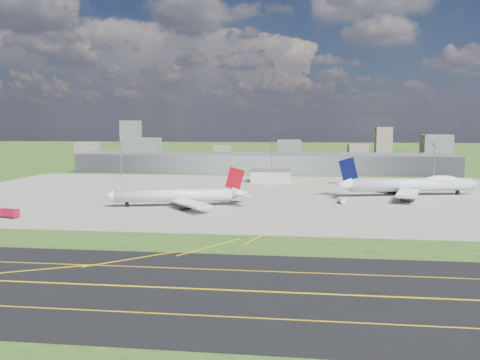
# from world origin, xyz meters

# --- Properties ---
(ground) EXTENTS (1400.00, 1400.00, 0.00)m
(ground) POSITION_xyz_m (0.00, 150.00, 0.00)
(ground) COLOR #2F4A17
(ground) RESTS_ON ground
(taxiway) EXTENTS (1400.00, 60.00, 0.06)m
(taxiway) POSITION_xyz_m (0.00, -110.00, 0.03)
(taxiway) COLOR black
(taxiway) RESTS_ON ground
(apron) EXTENTS (360.00, 190.00, 0.08)m
(apron) POSITION_xyz_m (10.00, 40.00, 0.04)
(apron) COLOR gray
(apron) RESTS_ON ground
(terminal) EXTENTS (300.00, 42.00, 15.00)m
(terminal) POSITION_xyz_m (0.00, 165.00, 7.50)
(terminal) COLOR gray
(terminal) RESTS_ON ground
(ops_building) EXTENTS (26.00, 16.00, 8.00)m
(ops_building) POSITION_xyz_m (10.00, 100.00, 4.00)
(ops_building) COLOR silver
(ops_building) RESTS_ON ground
(mast_west) EXTENTS (3.50, 2.00, 25.90)m
(mast_west) POSITION_xyz_m (-100.00, 115.00, 17.71)
(mast_west) COLOR gray
(mast_west) RESTS_ON ground
(mast_center) EXTENTS (3.50, 2.00, 25.90)m
(mast_center) POSITION_xyz_m (10.00, 115.00, 17.71)
(mast_center) COLOR gray
(mast_center) RESTS_ON ground
(mast_east) EXTENTS (3.50, 2.00, 25.90)m
(mast_east) POSITION_xyz_m (120.00, 115.00, 17.71)
(mast_east) COLOR gray
(mast_east) RESTS_ON ground
(airliner_red_twin) EXTENTS (66.90, 51.40, 18.49)m
(airliner_red_twin) POSITION_xyz_m (-27.86, -0.43, 4.93)
(airliner_red_twin) COLOR silver
(airliner_red_twin) RESTS_ON ground
(airliner_blue_quad) EXTENTS (80.62, 62.24, 21.28)m
(airliner_blue_quad) POSITION_xyz_m (88.60, 46.19, 5.91)
(airliner_blue_quad) COLOR silver
(airliner_blue_quad) RESTS_ON ground
(fire_truck) EXTENTS (8.54, 4.72, 3.58)m
(fire_truck) POSITION_xyz_m (-90.74, -36.04, 1.78)
(fire_truck) COLOR #A80C25
(fire_truck) RESTS_ON ground
(tug_yellow) EXTENTS (3.31, 3.55, 1.60)m
(tug_yellow) POSITION_xyz_m (-18.32, 1.79, 0.84)
(tug_yellow) COLOR orange
(tug_yellow) RESTS_ON ground
(van_white_near) EXTENTS (3.95, 5.95, 2.76)m
(van_white_near) POSITION_xyz_m (48.90, 15.97, 1.39)
(van_white_near) COLOR white
(van_white_near) RESTS_ON ground
(van_white_far) EXTENTS (4.41, 2.36, 2.25)m
(van_white_far) POSITION_xyz_m (82.92, 36.34, 1.15)
(van_white_far) COLOR white
(van_white_far) RESTS_ON ground
(bldg_far_w) EXTENTS (24.00, 20.00, 18.00)m
(bldg_far_w) POSITION_xyz_m (-220.00, 320.00, 9.00)
(bldg_far_w) COLOR gray
(bldg_far_w) RESTS_ON ground
(bldg_w) EXTENTS (28.00, 22.00, 24.00)m
(bldg_w) POSITION_xyz_m (-140.00, 300.00, 12.00)
(bldg_w) COLOR slate
(bldg_w) RESTS_ON ground
(bldg_cw) EXTENTS (20.00, 18.00, 14.00)m
(bldg_cw) POSITION_xyz_m (-60.00, 340.00, 7.00)
(bldg_cw) COLOR gray
(bldg_cw) RESTS_ON ground
(bldg_c) EXTENTS (26.00, 20.00, 22.00)m
(bldg_c) POSITION_xyz_m (20.00, 310.00, 11.00)
(bldg_c) COLOR slate
(bldg_c) RESTS_ON ground
(bldg_ce) EXTENTS (22.00, 24.00, 16.00)m
(bldg_ce) POSITION_xyz_m (100.00, 350.00, 8.00)
(bldg_ce) COLOR gray
(bldg_ce) RESTS_ON ground
(bldg_e) EXTENTS (30.00, 22.00, 28.00)m
(bldg_e) POSITION_xyz_m (180.00, 320.00, 14.00)
(bldg_e) COLOR slate
(bldg_e) RESTS_ON ground
(bldg_tall_w) EXTENTS (22.00, 20.00, 44.00)m
(bldg_tall_w) POSITION_xyz_m (-180.00, 360.00, 22.00)
(bldg_tall_w) COLOR slate
(bldg_tall_w) RESTS_ON ground
(bldg_tall_e) EXTENTS (20.00, 18.00, 36.00)m
(bldg_tall_e) POSITION_xyz_m (140.00, 410.00, 18.00)
(bldg_tall_e) COLOR gray
(bldg_tall_e) RESTS_ON ground
(tree_far_w) EXTENTS (7.20, 7.20, 8.80)m
(tree_far_w) POSITION_xyz_m (-200.00, 270.00, 5.18)
(tree_far_w) COLOR #382314
(tree_far_w) RESTS_ON ground
(tree_w) EXTENTS (6.75, 6.75, 8.25)m
(tree_w) POSITION_xyz_m (-110.00, 265.00, 4.86)
(tree_w) COLOR #382314
(tree_w) RESTS_ON ground
(tree_c) EXTENTS (8.10, 8.10, 9.90)m
(tree_c) POSITION_xyz_m (-20.00, 280.00, 5.84)
(tree_c) COLOR #382314
(tree_c) RESTS_ON ground
(tree_e) EXTENTS (7.65, 7.65, 9.35)m
(tree_e) POSITION_xyz_m (70.00, 275.00, 5.51)
(tree_e) COLOR #382314
(tree_e) RESTS_ON ground
(tree_far_e) EXTENTS (6.30, 6.30, 7.70)m
(tree_far_e) POSITION_xyz_m (160.00, 285.00, 4.53)
(tree_far_e) COLOR #382314
(tree_far_e) RESTS_ON ground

